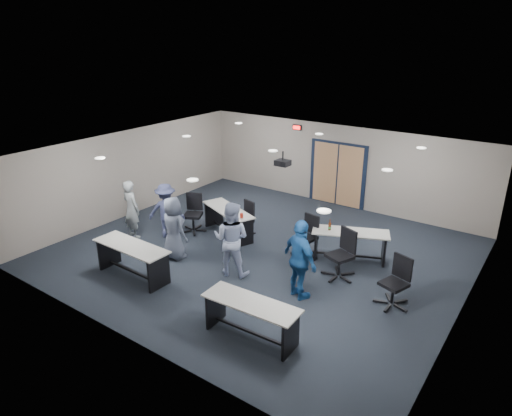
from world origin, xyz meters
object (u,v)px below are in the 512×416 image
Objects in this scene: person_gray at (131,209)px; person_plaid at (174,228)px; chair_back_b at (243,219)px; person_lightblue at (231,239)px; table_back_left at (228,217)px; person_back at (166,211)px; chair_loose_right at (394,282)px; person_navy at (300,260)px; table_front_left at (132,255)px; chair_back_a at (193,214)px; chair_back_c at (306,236)px; table_front_right at (251,313)px; table_back_right at (350,240)px; chair_back_d at (340,254)px.

person_plaid is at bearing -179.51° from person_gray.
chair_back_b is 2.20m from person_plaid.
person_gray is 3.60m from person_lightblue.
table_back_left is 1.30× the size of person_back.
chair_loose_right is 0.61× the size of person_navy.
chair_back_a is at bearing 103.80° from table_front_left.
chair_loose_right is at bearing -160.80° from person_plaid.
table_front_left is at bearing -121.01° from chair_back_c.
table_front_right is 1.06× the size of person_lightblue.
person_navy is (3.70, 1.50, 0.35)m from table_front_left.
person_lightblue and person_navy have the same top height.
table_back_left is 3.77m from person_navy.
chair_back_a reaches higher than chair_loose_right.
person_back reaches higher than table_front_left.
person_plaid is (-3.73, -2.50, 0.29)m from table_back_right.
chair_back_d is at bearing 81.36° from table_front_right.
person_plaid is at bearing -137.21° from chair_back_d.
person_plaid is (-2.71, -2.04, 0.28)m from chair_back_c.
chair_back_a is 6.14m from chair_loose_right.
table_back_right is 1.12m from chair_back_c.
person_navy is at bearing -117.10° from table_back_right.
table_back_right reaches higher than table_front_left.
table_front_left is 2.38m from person_lightblue.
chair_back_c is at bearing 101.21° from table_front_right.
chair_back_c is at bearing 14.45° from chair_back_b.
table_back_left is at bearing -142.13° from chair_back_b.
person_navy is at bearing 87.17° from table_front_right.
person_plaid is (0.73, -1.50, 0.26)m from chair_back_a.
person_navy is (0.02, 1.77, 0.38)m from table_front_right.
person_back reaches higher than table_front_right.
chair_back_d is 0.72× the size of person_plaid.
person_back is (-4.85, -1.67, 0.25)m from table_back_right.
chair_back_b is (0.77, 3.37, -0.04)m from table_front_left.
person_plaid reaches higher than chair_loose_right.
chair_back_c is 2.13m from person_lightblue.
table_front_right is at bearing 114.60° from person_navy.
chair_back_b is (-2.91, 3.65, -0.01)m from table_front_right.
table_front_right is at bearing -115.87° from table_back_right.
chair_back_d is 5.95m from person_gray.
person_lightblue is at bearing 25.56° from person_navy.
table_front_left is 1.11× the size of person_lightblue.
table_front_left is 4.37m from chair_back_c.
table_back_left is at bearing -134.35° from person_gray.
person_lightblue reaches higher than chair_back_c.
chair_loose_right is 0.66× the size of person_gray.
person_lightblue is (-1.00, -1.85, 0.37)m from chair_back_c.
chair_back_a reaches higher than table_back_right.
person_navy reaches higher than person_plaid.
table_front_left is 1.30× the size of person_back.
person_lightblue reaches higher than chair_loose_right.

